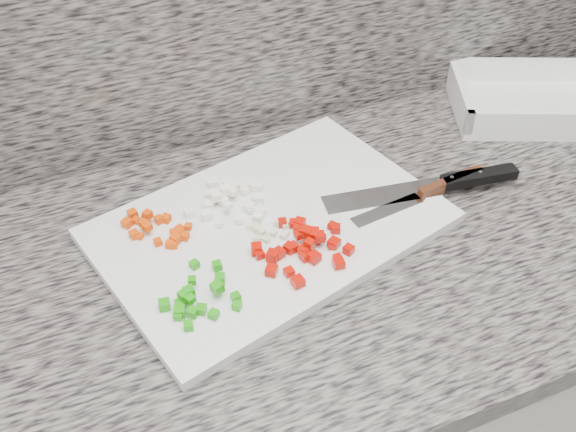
# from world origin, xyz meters

# --- Properties ---
(cabinet) EXTENTS (3.92, 0.62, 0.86)m
(cabinet) POSITION_xyz_m (0.00, 1.44, 0.43)
(cabinet) COLOR beige
(cabinet) RESTS_ON ground
(countertop) EXTENTS (3.96, 0.64, 0.04)m
(countertop) POSITION_xyz_m (0.00, 1.44, 0.88)
(countertop) COLOR #68635C
(countertop) RESTS_ON cabinet
(cutting_board) EXTENTS (0.55, 0.43, 0.02)m
(cutting_board) POSITION_xyz_m (-0.02, 1.49, 0.91)
(cutting_board) COLOR white
(cutting_board) RESTS_ON countertop
(carrot_pile) EXTENTS (0.10, 0.10, 0.02)m
(carrot_pile) POSITION_xyz_m (-0.18, 1.53, 0.92)
(carrot_pile) COLOR #D74004
(carrot_pile) RESTS_ON cutting_board
(onion_pile) EXTENTS (0.13, 0.12, 0.02)m
(onion_pile) POSITION_xyz_m (-0.06, 1.55, 0.92)
(onion_pile) COLOR white
(onion_pile) RESTS_ON cutting_board
(green_pepper_pile) EXTENTS (0.10, 0.11, 0.02)m
(green_pepper_pile) POSITION_xyz_m (-0.17, 1.38, 0.93)
(green_pepper_pile) COLOR #20950D
(green_pepper_pile) RESTS_ON cutting_board
(red_pepper_pile) EXTENTS (0.14, 0.13, 0.02)m
(red_pepper_pile) POSITION_xyz_m (-0.00, 1.42, 0.93)
(red_pepper_pile) COLOR #B60D02
(red_pepper_pile) RESTS_ON cutting_board
(garlic_pile) EXTENTS (0.06, 0.05, 0.01)m
(garlic_pile) POSITION_xyz_m (-0.04, 1.47, 0.92)
(garlic_pile) COLOR beige
(garlic_pile) RESTS_ON cutting_board
(chef_knife) EXTENTS (0.32, 0.08, 0.02)m
(chef_knife) POSITION_xyz_m (0.26, 1.46, 0.92)
(chef_knife) COLOR white
(chef_knife) RESTS_ON cutting_board
(paring_knife) EXTENTS (0.24, 0.05, 0.02)m
(paring_knife) POSITION_xyz_m (0.23, 1.45, 0.92)
(paring_knife) COLOR white
(paring_knife) RESTS_ON cutting_board
(tray) EXTENTS (0.32, 0.29, 0.06)m
(tray) POSITION_xyz_m (0.53, 1.60, 0.92)
(tray) COLOR white
(tray) RESTS_ON countertop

